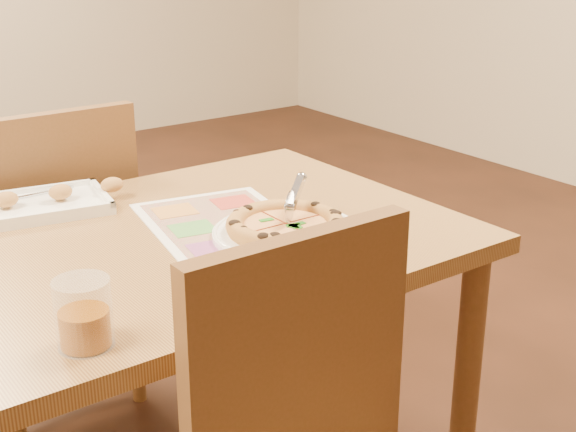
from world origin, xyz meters
TOP-DOWN VIEW (x-y plane):
  - dining_table at (0.00, 0.00)m, footprint 1.30×0.85m
  - chair_far at (-0.00, 0.60)m, footprint 0.42×0.42m
  - plate at (0.24, -0.15)m, footprint 0.41×0.41m
  - pizza at (0.24, -0.15)m, footprint 0.25×0.25m
  - pizza_cutter at (0.27, -0.12)m, footprint 0.11×0.09m
  - appetizer_tray at (-0.11, 0.32)m, footprint 0.35×0.25m
  - glass_tumbler at (-0.28, -0.33)m, footprint 0.09×0.09m
  - menu at (0.17, -0.00)m, footprint 0.38×0.48m

SIDE VIEW (x-z plane):
  - chair_far at x=0.00m, z-range 0.33..0.80m
  - dining_table at x=0.00m, z-range 0.27..0.99m
  - menu at x=0.17m, z-range 0.72..0.72m
  - plate at x=0.24m, z-range 0.72..0.74m
  - appetizer_tray at x=-0.11m, z-range 0.71..0.76m
  - pizza at x=0.24m, z-range 0.73..0.77m
  - glass_tumbler at x=-0.28m, z-range 0.71..0.82m
  - pizza_cutter at x=0.27m, z-range 0.76..0.84m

